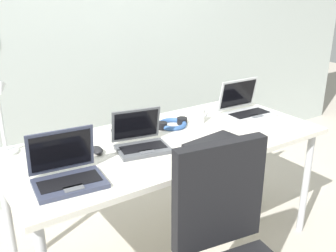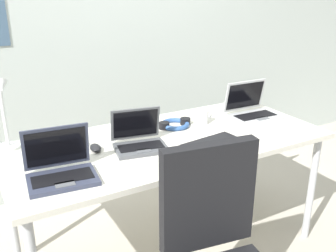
{
  "view_description": "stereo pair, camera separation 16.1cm",
  "coord_description": "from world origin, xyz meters",
  "px_view_note": "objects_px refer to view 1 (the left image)",
  "views": [
    {
      "loc": [
        -1.14,
        -1.69,
        1.59
      ],
      "look_at": [
        0.0,
        0.0,
        0.82
      ],
      "focal_mm": 41.85,
      "sensor_mm": 36.0,
      "label": 1
    },
    {
      "loc": [
        -1.0,
        -1.77,
        1.59
      ],
      "look_at": [
        0.0,
        0.0,
        0.82
      ],
      "focal_mm": 41.85,
      "sensor_mm": 36.0,
      "label": 2
    }
  ],
  "objects_px": {
    "book_stack": "(58,145)",
    "coffee_mug": "(199,116)",
    "desk_lamp": "(2,119)",
    "laptop_near_lamp": "(141,141)",
    "cell_phone": "(119,133)",
    "laptop_mid_desk": "(246,108)",
    "external_keyboard": "(211,141)",
    "laptop_back_right": "(67,173)",
    "computer_mouse": "(97,150)",
    "headphones": "(172,124)"
  },
  "relations": [
    {
      "from": "book_stack",
      "to": "coffee_mug",
      "type": "distance_m",
      "value": 0.89
    },
    {
      "from": "desk_lamp",
      "to": "book_stack",
      "type": "height_order",
      "value": "desk_lamp"
    },
    {
      "from": "laptop_near_lamp",
      "to": "cell_phone",
      "type": "bearing_deg",
      "value": 89.68
    },
    {
      "from": "laptop_mid_desk",
      "to": "book_stack",
      "type": "relative_size",
      "value": 1.43
    },
    {
      "from": "desk_lamp",
      "to": "laptop_near_lamp",
      "type": "relative_size",
      "value": 1.3
    },
    {
      "from": "book_stack",
      "to": "external_keyboard",
      "type": "bearing_deg",
      "value": -25.02
    },
    {
      "from": "laptop_back_right",
      "to": "laptop_mid_desk",
      "type": "bearing_deg",
      "value": 9.78
    },
    {
      "from": "laptop_back_right",
      "to": "desk_lamp",
      "type": "bearing_deg",
      "value": 109.45
    },
    {
      "from": "computer_mouse",
      "to": "headphones",
      "type": "xyz_separation_m",
      "value": [
        0.55,
        0.11,
        -0.0
      ]
    },
    {
      "from": "external_keyboard",
      "to": "book_stack",
      "type": "bearing_deg",
      "value": 148.43
    },
    {
      "from": "external_keyboard",
      "to": "coffee_mug",
      "type": "bearing_deg",
      "value": 56.81
    },
    {
      "from": "desk_lamp",
      "to": "laptop_mid_desk",
      "type": "bearing_deg",
      "value": -8.19
    },
    {
      "from": "laptop_near_lamp",
      "to": "coffee_mug",
      "type": "xyz_separation_m",
      "value": [
        0.5,
        0.14,
        0.0
      ]
    },
    {
      "from": "laptop_back_right",
      "to": "cell_phone",
      "type": "bearing_deg",
      "value": 40.2
    },
    {
      "from": "coffee_mug",
      "to": "desk_lamp",
      "type": "bearing_deg",
      "value": 172.0
    },
    {
      "from": "headphones",
      "to": "external_keyboard",
      "type": "bearing_deg",
      "value": -85.43
    },
    {
      "from": "desk_lamp",
      "to": "external_keyboard",
      "type": "distance_m",
      "value": 1.08
    },
    {
      "from": "book_stack",
      "to": "coffee_mug",
      "type": "xyz_separation_m",
      "value": [
        0.89,
        -0.05,
        0.0
      ]
    },
    {
      "from": "laptop_mid_desk",
      "to": "external_keyboard",
      "type": "distance_m",
      "value": 0.56
    },
    {
      "from": "computer_mouse",
      "to": "external_keyboard",
      "type": "bearing_deg",
      "value": -15.83
    },
    {
      "from": "external_keyboard",
      "to": "cell_phone",
      "type": "distance_m",
      "value": 0.54
    },
    {
      "from": "laptop_near_lamp",
      "to": "book_stack",
      "type": "height_order",
      "value": "laptop_near_lamp"
    },
    {
      "from": "headphones",
      "to": "coffee_mug",
      "type": "height_order",
      "value": "coffee_mug"
    },
    {
      "from": "cell_phone",
      "to": "headphones",
      "type": "height_order",
      "value": "headphones"
    },
    {
      "from": "laptop_near_lamp",
      "to": "headphones",
      "type": "xyz_separation_m",
      "value": [
        0.33,
        0.18,
        -0.03
      ]
    },
    {
      "from": "laptop_near_lamp",
      "to": "cell_phone",
      "type": "distance_m",
      "value": 0.25
    },
    {
      "from": "computer_mouse",
      "to": "book_stack",
      "type": "height_order",
      "value": "book_stack"
    },
    {
      "from": "book_stack",
      "to": "laptop_mid_desk",
      "type": "bearing_deg",
      "value": -4.67
    },
    {
      "from": "cell_phone",
      "to": "coffee_mug",
      "type": "relative_size",
      "value": 1.2
    },
    {
      "from": "desk_lamp",
      "to": "laptop_near_lamp",
      "type": "distance_m",
      "value": 0.7
    },
    {
      "from": "laptop_near_lamp",
      "to": "cell_phone",
      "type": "height_order",
      "value": "laptop_near_lamp"
    },
    {
      "from": "laptop_mid_desk",
      "to": "coffee_mug",
      "type": "height_order",
      "value": "laptop_mid_desk"
    },
    {
      "from": "external_keyboard",
      "to": "cell_phone",
      "type": "height_order",
      "value": "external_keyboard"
    },
    {
      "from": "computer_mouse",
      "to": "cell_phone",
      "type": "relative_size",
      "value": 0.71
    },
    {
      "from": "laptop_back_right",
      "to": "cell_phone",
      "type": "xyz_separation_m",
      "value": [
        0.46,
        0.39,
        -0.04
      ]
    },
    {
      "from": "desk_lamp",
      "to": "coffee_mug",
      "type": "xyz_separation_m",
      "value": [
        1.11,
        -0.16,
        -0.15
      ]
    },
    {
      "from": "desk_lamp",
      "to": "book_stack",
      "type": "relative_size",
      "value": 1.83
    },
    {
      "from": "coffee_mug",
      "to": "external_keyboard",
      "type": "bearing_deg",
      "value": -116.63
    },
    {
      "from": "laptop_back_right",
      "to": "cell_phone",
      "type": "distance_m",
      "value": 0.6
    },
    {
      "from": "laptop_mid_desk",
      "to": "cell_phone",
      "type": "bearing_deg",
      "value": 169.38
    },
    {
      "from": "external_keyboard",
      "to": "coffee_mug",
      "type": "distance_m",
      "value": 0.33
    },
    {
      "from": "laptop_back_right",
      "to": "book_stack",
      "type": "distance_m",
      "value": 0.33
    },
    {
      "from": "desk_lamp",
      "to": "laptop_mid_desk",
      "type": "relative_size",
      "value": 1.28
    },
    {
      "from": "desk_lamp",
      "to": "book_stack",
      "type": "distance_m",
      "value": 0.29
    },
    {
      "from": "external_keyboard",
      "to": "book_stack",
      "type": "distance_m",
      "value": 0.81
    },
    {
      "from": "desk_lamp",
      "to": "headphones",
      "type": "height_order",
      "value": "desk_lamp"
    },
    {
      "from": "laptop_back_right",
      "to": "laptop_mid_desk",
      "type": "relative_size",
      "value": 1.04
    },
    {
      "from": "laptop_near_lamp",
      "to": "book_stack",
      "type": "relative_size",
      "value": 1.41
    },
    {
      "from": "laptop_near_lamp",
      "to": "computer_mouse",
      "type": "bearing_deg",
      "value": 160.88
    },
    {
      "from": "laptop_mid_desk",
      "to": "coffee_mug",
      "type": "distance_m",
      "value": 0.36
    }
  ]
}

